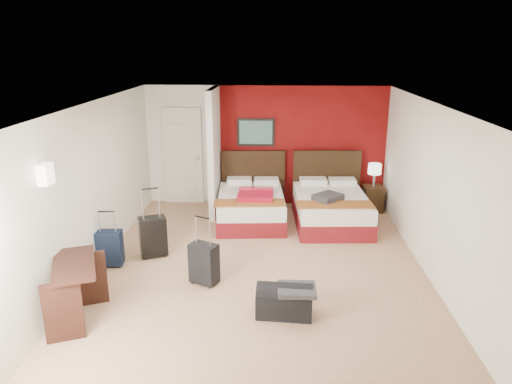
# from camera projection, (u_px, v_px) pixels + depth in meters

# --- Properties ---
(ground) EXTENTS (6.50, 6.50, 0.00)m
(ground) POSITION_uv_depth(u_px,v_px,m) (260.00, 270.00, 7.28)
(ground) COLOR #D8AB85
(ground) RESTS_ON ground
(room_walls) EXTENTS (5.02, 6.52, 2.50)m
(room_walls) POSITION_uv_depth(u_px,v_px,m) (183.00, 166.00, 8.32)
(room_walls) COLOR white
(room_walls) RESTS_ON ground
(red_accent_panel) EXTENTS (3.50, 0.04, 2.50)m
(red_accent_panel) POSITION_uv_depth(u_px,v_px,m) (301.00, 146.00, 9.96)
(red_accent_panel) COLOR maroon
(red_accent_panel) RESTS_ON ground
(partition_wall) EXTENTS (0.12, 1.20, 2.50)m
(partition_wall) POSITION_uv_depth(u_px,v_px,m) (214.00, 152.00, 9.44)
(partition_wall) COLOR silver
(partition_wall) RESTS_ON ground
(entry_door) EXTENTS (0.82, 0.06, 2.05)m
(entry_door) POSITION_uv_depth(u_px,v_px,m) (183.00, 156.00, 10.10)
(entry_door) COLOR silver
(entry_door) RESTS_ON ground
(bed_left) EXTENTS (1.38, 1.88, 0.54)m
(bed_left) POSITION_uv_depth(u_px,v_px,m) (251.00, 208.00, 9.22)
(bed_left) COLOR white
(bed_left) RESTS_ON ground
(bed_right) EXTENTS (1.42, 1.96, 0.57)m
(bed_right) POSITION_uv_depth(u_px,v_px,m) (331.00, 210.00, 9.06)
(bed_right) COLOR white
(bed_right) RESTS_ON ground
(red_suitcase_open) EXTENTS (0.67, 0.91, 0.11)m
(red_suitcase_open) POSITION_uv_depth(u_px,v_px,m) (256.00, 193.00, 9.03)
(red_suitcase_open) COLOR #AB0E26
(red_suitcase_open) RESTS_ON bed_left
(jacket_bundle) EXTENTS (0.62, 0.61, 0.12)m
(jacket_bundle) POSITION_uv_depth(u_px,v_px,m) (328.00, 197.00, 8.68)
(jacket_bundle) COLOR #3A3A3F
(jacket_bundle) RESTS_ON bed_right
(nightstand) EXTENTS (0.42, 0.42, 0.53)m
(nightstand) POSITION_uv_depth(u_px,v_px,m) (372.00, 199.00, 9.77)
(nightstand) COLOR #302010
(nightstand) RESTS_ON ground
(table_lamp) EXTENTS (0.26, 0.26, 0.47)m
(table_lamp) POSITION_uv_depth(u_px,v_px,m) (374.00, 175.00, 9.62)
(table_lamp) COLOR white
(table_lamp) RESTS_ON nightstand
(suitcase_black) EXTENTS (0.49, 0.41, 0.64)m
(suitcase_black) POSITION_uv_depth(u_px,v_px,m) (153.00, 238.00, 7.67)
(suitcase_black) COLOR black
(suitcase_black) RESTS_ON ground
(suitcase_charcoal) EXTENTS (0.46, 0.39, 0.58)m
(suitcase_charcoal) POSITION_uv_depth(u_px,v_px,m) (204.00, 265.00, 6.80)
(suitcase_charcoal) COLOR black
(suitcase_charcoal) RESTS_ON ground
(suitcase_navy) EXTENTS (0.41, 0.27, 0.54)m
(suitcase_navy) POSITION_uv_depth(u_px,v_px,m) (110.00, 250.00, 7.35)
(suitcase_navy) COLOR #101B32
(suitcase_navy) RESTS_ON ground
(duffel_bag) EXTENTS (0.73, 0.42, 0.36)m
(duffel_bag) POSITION_uv_depth(u_px,v_px,m) (284.00, 302.00, 6.04)
(duffel_bag) COLOR black
(duffel_bag) RESTS_ON ground
(jacket_draped) EXTENTS (0.48, 0.40, 0.06)m
(jacket_draped) POSITION_uv_depth(u_px,v_px,m) (297.00, 290.00, 5.92)
(jacket_draped) COLOR #35363A
(jacket_draped) RESTS_ON duffel_bag
(desk) EXTENTS (0.81, 1.07, 0.80)m
(desk) POSITION_uv_depth(u_px,v_px,m) (77.00, 292.00, 5.83)
(desk) COLOR black
(desk) RESTS_ON ground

